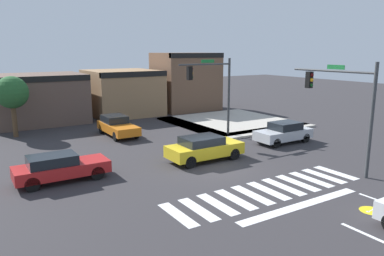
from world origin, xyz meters
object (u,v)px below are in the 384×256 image
Objects in this scene: car_red at (60,167)px; roadside_tree at (12,93)px; traffic_signal_southeast at (342,96)px; car_orange at (117,126)px; car_silver at (284,132)px; car_yellow at (204,148)px; traffic_signal_northeast at (212,84)px.

roadside_tree is at bearing 92.60° from car_red.
traffic_signal_southeast reaches higher than car_orange.
car_orange reaches higher than car_silver.
traffic_signal_southeast is 1.30× the size of car_yellow.
traffic_signal_northeast is at bearing 10.10° from traffic_signal_southeast.
car_orange is (-5.59, 4.76, -3.31)m from traffic_signal_northeast.
traffic_signal_southeast is 16.45m from car_orange.
roadside_tree is at bearing 37.96° from traffic_signal_southeast.
traffic_signal_northeast reaches higher than car_orange.
roadside_tree reaches higher than car_yellow.
car_orange is 9.35m from car_yellow.
traffic_signal_southeast reaches higher than roadside_tree.
traffic_signal_southeast is at bearing -107.76° from car_silver.
traffic_signal_southeast is at bearing 26.95° from car_orange.
car_silver is (1.87, 5.82, -3.29)m from traffic_signal_southeast.
traffic_signal_northeast is at bearing 133.40° from car_silver.
traffic_signal_southeast is (1.71, -9.60, -0.02)m from traffic_signal_northeast.
traffic_signal_northeast is at bearing 16.80° from car_red.
roadside_tree is (-15.92, 12.19, 2.60)m from car_silver.
car_yellow is at bearing -55.84° from roadside_tree.
car_silver is at bearing -17.76° from traffic_signal_southeast.
car_orange is 1.00× the size of roadside_tree.
car_orange is at bearing -28.40° from roadside_tree.
traffic_signal_southeast reaches higher than car_yellow.
car_red is 8.19m from car_yellow.
car_yellow is (-7.23, -0.61, 0.02)m from car_silver.
traffic_signal_southeast is at bearing -52.04° from roadside_tree.
car_yellow is (1.93, -9.15, 0.02)m from car_orange.
traffic_signal_southeast reaches higher than traffic_signal_northeast.
car_orange is 1.01× the size of car_yellow.
traffic_signal_southeast is at bearing 100.10° from traffic_signal_northeast.
car_red is 1.00× the size of car_yellow.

